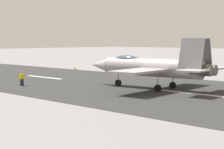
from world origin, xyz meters
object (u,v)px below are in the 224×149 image
at_px(marker_cone_mid, 183,77).
at_px(crew_person, 22,79).
at_px(marker_cone_far, 75,68).
at_px(fighter_jet, 151,67).

bearing_deg(marker_cone_mid, crew_person, 66.61).
xyz_separation_m(crew_person, marker_cone_far, (14.43, -20.83, -0.59)).
bearing_deg(marker_cone_far, crew_person, 124.72).
relative_size(fighter_jet, marker_cone_mid, 30.37).
bearing_deg(fighter_jet, marker_cone_far, -24.40).
bearing_deg(fighter_jet, marker_cone_mid, -72.26).
xyz_separation_m(fighter_jet, marker_cone_mid, (3.98, -12.44, -2.20)).
bearing_deg(marker_cone_mid, fighter_jet, 107.74).
relative_size(marker_cone_mid, marker_cone_far, 1.00).
distance_m(marker_cone_mid, marker_cone_far, 23.44).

